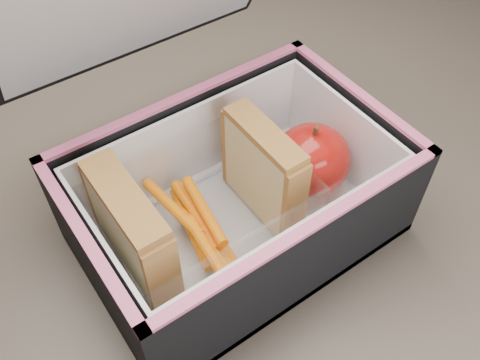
# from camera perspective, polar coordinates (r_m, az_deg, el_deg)

# --- Properties ---
(kitchen_table) EXTENTS (1.20, 0.80, 0.75)m
(kitchen_table) POSITION_cam_1_polar(r_m,az_deg,el_deg) (0.63, 6.47, -8.87)
(kitchen_table) COLOR #51483E
(kitchen_table) RESTS_ON ground
(lunch_bag) EXTENTS (0.29, 0.28, 0.27)m
(lunch_bag) POSITION_cam_1_polar(r_m,az_deg,el_deg) (0.49, -0.61, -1.05)
(lunch_bag) COLOR black
(lunch_bag) RESTS_ON kitchen_table
(plastic_tub) EXTENTS (0.18, 0.13, 0.07)m
(plastic_tub) POSITION_cam_1_polar(r_m,az_deg,el_deg) (0.49, -3.96, -3.73)
(plastic_tub) COLOR white
(plastic_tub) RESTS_ON lunch_bag
(sandwich_left) EXTENTS (0.03, 0.10, 0.11)m
(sandwich_left) POSITION_cam_1_polar(r_m,az_deg,el_deg) (0.45, -11.29, -5.98)
(sandwich_left) COLOR beige
(sandwich_left) RESTS_ON plastic_tub
(sandwich_right) EXTENTS (0.03, 0.09, 0.10)m
(sandwich_right) POSITION_cam_1_polar(r_m,az_deg,el_deg) (0.50, 2.47, 1.00)
(sandwich_right) COLOR beige
(sandwich_right) RESTS_ON plastic_tub
(carrot_sticks) EXTENTS (0.04, 0.14, 0.03)m
(carrot_sticks) POSITION_cam_1_polar(r_m,az_deg,el_deg) (0.50, -4.25, -5.21)
(carrot_sticks) COLOR orange
(carrot_sticks) RESTS_ON plastic_tub
(paper_napkin) EXTENTS (0.09, 0.09, 0.01)m
(paper_napkin) POSITION_cam_1_polar(r_m,az_deg,el_deg) (0.56, 7.43, -0.36)
(paper_napkin) COLOR white
(paper_napkin) RESTS_ON lunch_bag
(red_apple) EXTENTS (0.08, 0.08, 0.08)m
(red_apple) POSITION_cam_1_polar(r_m,az_deg,el_deg) (0.53, 7.61, 2.15)
(red_apple) COLOR maroon
(red_apple) RESTS_ON paper_napkin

